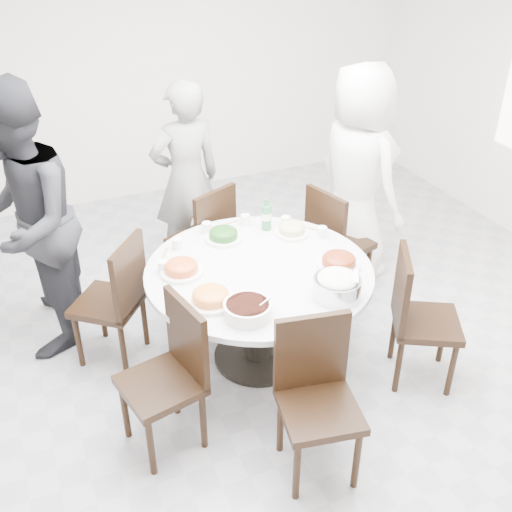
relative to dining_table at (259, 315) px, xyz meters
name	(u,v)px	position (x,y,z in m)	size (l,w,h in m)	color
floor	(259,350)	(0.03, 0.07, -0.38)	(6.00, 6.00, 0.01)	#A1A0A5
wall_back	(141,64)	(0.03, 3.07, 1.02)	(6.00, 0.01, 2.80)	white
dining_table	(259,315)	(0.00, 0.00, 0.00)	(1.50, 1.50, 0.75)	silver
chair_ne	(341,241)	(0.94, 0.53, 0.10)	(0.42, 0.42, 0.95)	black
chair_n	(200,238)	(-0.08, 1.01, 0.10)	(0.42, 0.42, 0.95)	black
chair_nw	(108,300)	(-0.94, 0.44, 0.10)	(0.42, 0.42, 0.95)	black
chair_sw	(160,382)	(-0.82, -0.48, 0.10)	(0.42, 0.42, 0.95)	black
chair_s	(320,407)	(-0.08, -1.02, 0.10)	(0.42, 0.42, 0.95)	black
chair_se	(427,320)	(0.93, -0.61, 0.10)	(0.42, 0.42, 0.95)	black
diner_right	(357,176)	(1.19, 0.75, 0.53)	(0.88, 0.57, 1.81)	white
diner_middle	(186,180)	(-0.05, 1.39, 0.46)	(0.61, 0.40, 1.66)	black
diner_left	(24,224)	(-1.35, 0.82, 0.59)	(0.94, 0.73, 1.93)	black
dish_greens	(223,236)	(-0.08, 0.45, 0.41)	(0.26, 0.26, 0.07)	white
dish_pale	(292,231)	(0.40, 0.33, 0.41)	(0.24, 0.24, 0.06)	white
dish_orange	(181,269)	(-0.48, 0.14, 0.41)	(0.27, 0.27, 0.07)	white
dish_redbrown	(339,262)	(0.49, -0.18, 0.41)	(0.28, 0.28, 0.07)	white
dish_tofu	(211,298)	(-0.42, -0.24, 0.41)	(0.29, 0.29, 0.07)	white
rice_bowl	(337,288)	(0.31, -0.47, 0.44)	(0.29, 0.29, 0.13)	silver
soup_bowl	(248,310)	(-0.27, -0.44, 0.42)	(0.28, 0.28, 0.09)	white
beverage_bottle	(266,214)	(0.27, 0.48, 0.50)	(0.07, 0.07, 0.25)	#2D713D
tea_cups	(224,221)	(0.00, 0.65, 0.42)	(0.07, 0.07, 0.08)	white
chopsticks	(219,224)	(-0.03, 0.68, 0.38)	(0.24, 0.04, 0.01)	tan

